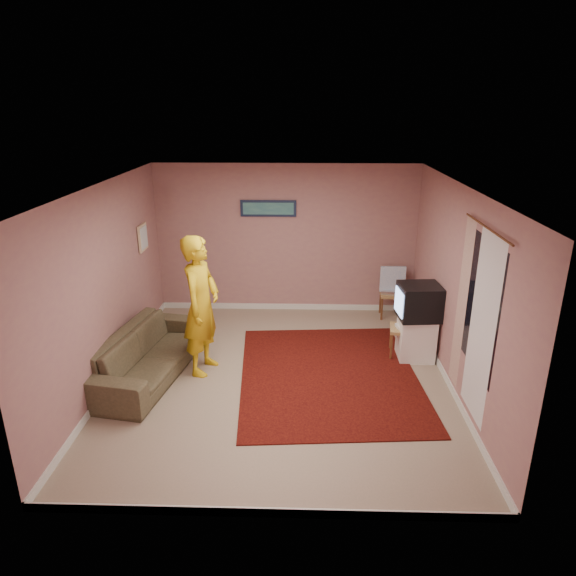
{
  "coord_description": "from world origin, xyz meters",
  "views": [
    {
      "loc": [
        0.29,
        -6.15,
        3.54
      ],
      "look_at": [
        0.09,
        0.6,
        1.09
      ],
      "focal_mm": 32.0,
      "sensor_mm": 36.0,
      "label": 1
    }
  ],
  "objects_px": {
    "crt_tv": "(419,302)",
    "sofa": "(148,354)",
    "chair_a": "(392,288)",
    "chair_b": "(404,322)",
    "person": "(201,306)",
    "tv_cabinet": "(416,338)"
  },
  "relations": [
    {
      "from": "crt_tv",
      "to": "chair_a",
      "type": "height_order",
      "value": "crt_tv"
    },
    {
      "from": "tv_cabinet",
      "to": "crt_tv",
      "type": "bearing_deg",
      "value": -175.55
    },
    {
      "from": "chair_a",
      "to": "sofa",
      "type": "bearing_deg",
      "value": -146.4
    },
    {
      "from": "chair_b",
      "to": "person",
      "type": "height_order",
      "value": "person"
    },
    {
      "from": "chair_b",
      "to": "chair_a",
      "type": "bearing_deg",
      "value": -174.71
    },
    {
      "from": "crt_tv",
      "to": "sofa",
      "type": "bearing_deg",
      "value": -175.16
    },
    {
      "from": "person",
      "to": "crt_tv",
      "type": "bearing_deg",
      "value": -68.4
    },
    {
      "from": "tv_cabinet",
      "to": "sofa",
      "type": "bearing_deg",
      "value": -170.72
    },
    {
      "from": "sofa",
      "to": "person",
      "type": "distance_m",
      "value": 0.99
    },
    {
      "from": "chair_a",
      "to": "chair_b",
      "type": "relative_size",
      "value": 0.98
    },
    {
      "from": "chair_a",
      "to": "person",
      "type": "height_order",
      "value": "person"
    },
    {
      "from": "tv_cabinet",
      "to": "crt_tv",
      "type": "height_order",
      "value": "crt_tv"
    },
    {
      "from": "chair_a",
      "to": "person",
      "type": "bearing_deg",
      "value": -142.72
    },
    {
      "from": "sofa",
      "to": "chair_a",
      "type": "bearing_deg",
      "value": -49.4
    },
    {
      "from": "chair_a",
      "to": "chair_b",
      "type": "xyz_separation_m",
      "value": [
        -0.06,
        -1.46,
        0.01
      ]
    },
    {
      "from": "tv_cabinet",
      "to": "crt_tv",
      "type": "relative_size",
      "value": 1.04
    },
    {
      "from": "chair_a",
      "to": "person",
      "type": "xyz_separation_m",
      "value": [
        -2.91,
        -1.98,
        0.44
      ]
    },
    {
      "from": "tv_cabinet",
      "to": "chair_a",
      "type": "relative_size",
      "value": 1.36
    },
    {
      "from": "sofa",
      "to": "person",
      "type": "xyz_separation_m",
      "value": [
        0.73,
        0.17,
        0.64
      ]
    },
    {
      "from": "sofa",
      "to": "crt_tv",
      "type": "bearing_deg",
      "value": -70.74
    },
    {
      "from": "crt_tv",
      "to": "sofa",
      "type": "relative_size",
      "value": 0.28
    },
    {
      "from": "chair_a",
      "to": "crt_tv",
      "type": "bearing_deg",
      "value": -83.02
    }
  ]
}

